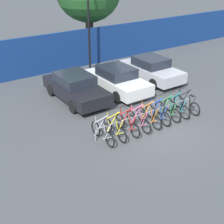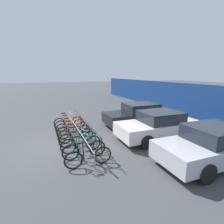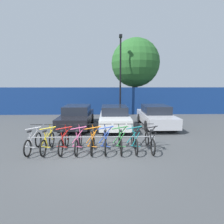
{
  "view_description": "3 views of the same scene",
  "coord_description": "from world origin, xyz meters",
  "px_view_note": "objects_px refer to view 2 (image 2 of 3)",
  "views": [
    {
      "loc": [
        -8.29,
        -8.69,
        6.83
      ],
      "look_at": [
        -1.35,
        1.44,
        0.64
      ],
      "focal_mm": 50.0,
      "sensor_mm": 36.0,
      "label": 1
    },
    {
      "loc": [
        7.94,
        -0.8,
        3.22
      ],
      "look_at": [
        -0.75,
        2.68,
        1.15
      ],
      "focal_mm": 28.0,
      "sensor_mm": 36.0,
      "label": 2
    },
    {
      "loc": [
        0.64,
        -6.48,
        2.76
      ],
      "look_at": [
        0.86,
        2.33,
        1.36
      ],
      "focal_mm": 28.0,
      "sensor_mm": 36.0,
      "label": 3
    }
  ],
  "objects_px": {
    "bicycle_yellow": "(70,124)",
    "car_black": "(139,114)",
    "bike_rack": "(79,132)",
    "car_white": "(159,125)",
    "bicycle_pink": "(74,131)",
    "bicycle_green": "(81,143)",
    "bicycle_red": "(72,128)",
    "bicycle_blue": "(78,138)",
    "bicycle_orange": "(76,135)",
    "bicycle_teal": "(84,149)",
    "bicycle_silver": "(68,122)",
    "bicycle_black": "(89,156)",
    "car_silver": "(212,145)"
  },
  "relations": [
    {
      "from": "bicycle_green",
      "to": "car_black",
      "type": "relative_size",
      "value": 0.39
    },
    {
      "from": "bicycle_yellow",
      "to": "bicycle_green",
      "type": "height_order",
      "value": "same"
    },
    {
      "from": "bicycle_yellow",
      "to": "car_black",
      "type": "distance_m",
      "value": 4.29
    },
    {
      "from": "bicycle_green",
      "to": "car_black",
      "type": "distance_m",
      "value": 4.95
    },
    {
      "from": "bicycle_green",
      "to": "car_white",
      "type": "height_order",
      "value": "car_white"
    },
    {
      "from": "bicycle_pink",
      "to": "car_black",
      "type": "distance_m",
      "value": 4.33
    },
    {
      "from": "bicycle_yellow",
      "to": "bicycle_black",
      "type": "relative_size",
      "value": 1.0
    },
    {
      "from": "bike_rack",
      "to": "car_white",
      "type": "height_order",
      "value": "car_white"
    },
    {
      "from": "bicycle_teal",
      "to": "car_silver",
      "type": "distance_m",
      "value": 4.73
    },
    {
      "from": "bicycle_orange",
      "to": "bicycle_teal",
      "type": "distance_m",
      "value": 1.74
    },
    {
      "from": "bike_rack",
      "to": "car_white",
      "type": "distance_m",
      "value": 3.94
    },
    {
      "from": "bicycle_red",
      "to": "bicycle_blue",
      "type": "distance_m",
      "value": 1.73
    },
    {
      "from": "bike_rack",
      "to": "car_black",
      "type": "relative_size",
      "value": 1.23
    },
    {
      "from": "bicycle_red",
      "to": "car_white",
      "type": "relative_size",
      "value": 0.41
    },
    {
      "from": "car_black",
      "to": "car_white",
      "type": "bearing_deg",
      "value": -7.48
    },
    {
      "from": "bicycle_teal",
      "to": "bicycle_black",
      "type": "height_order",
      "value": "same"
    },
    {
      "from": "bicycle_silver",
      "to": "car_black",
      "type": "distance_m",
      "value": 4.4
    },
    {
      "from": "bicycle_silver",
      "to": "bicycle_teal",
      "type": "height_order",
      "value": "same"
    },
    {
      "from": "bicycle_silver",
      "to": "bicycle_yellow",
      "type": "bearing_deg",
      "value": -2.41
    },
    {
      "from": "bicycle_pink",
      "to": "bicycle_green",
      "type": "bearing_deg",
      "value": -2.93
    },
    {
      "from": "bicycle_black",
      "to": "car_silver",
      "type": "xyz_separation_m",
      "value": [
        1.41,
        4.24,
        0.31
      ]
    },
    {
      "from": "bicycle_silver",
      "to": "car_white",
      "type": "xyz_separation_m",
      "value": [
        3.51,
        3.93,
        0.31
      ]
    },
    {
      "from": "bike_rack",
      "to": "bicycle_yellow",
      "type": "bearing_deg",
      "value": -175.36
    },
    {
      "from": "bicycle_orange",
      "to": "car_black",
      "type": "relative_size",
      "value": 0.39
    },
    {
      "from": "bike_rack",
      "to": "bicycle_orange",
      "type": "height_order",
      "value": "bicycle_orange"
    },
    {
      "from": "bicycle_pink",
      "to": "bicycle_orange",
      "type": "distance_m",
      "value": 0.59
    },
    {
      "from": "car_white",
      "to": "bike_rack",
      "type": "bearing_deg",
      "value": -106.04
    },
    {
      "from": "bicycle_yellow",
      "to": "bicycle_black",
      "type": "xyz_separation_m",
      "value": [
        4.25,
        0.0,
        0.0
      ]
    },
    {
      "from": "bicycle_green",
      "to": "bicycle_black",
      "type": "bearing_deg",
      "value": 2.74
    },
    {
      "from": "bike_rack",
      "to": "bicycle_pink",
      "type": "relative_size",
      "value": 3.15
    },
    {
      "from": "bicycle_silver",
      "to": "bicycle_teal",
      "type": "bearing_deg",
      "value": -2.41
    },
    {
      "from": "bicycle_blue",
      "to": "car_black",
      "type": "height_order",
      "value": "car_black"
    },
    {
      "from": "bike_rack",
      "to": "bicycle_red",
      "type": "bearing_deg",
      "value": -172.72
    },
    {
      "from": "bicycle_pink",
      "to": "bicycle_orange",
      "type": "relative_size",
      "value": 1.0
    },
    {
      "from": "bicycle_pink",
      "to": "car_silver",
      "type": "xyz_separation_m",
      "value": [
        4.39,
        4.24,
        0.31
      ]
    },
    {
      "from": "bicycle_red",
      "to": "bicycle_silver",
      "type": "bearing_deg",
      "value": -178.26
    },
    {
      "from": "bicycle_orange",
      "to": "bicycle_black",
      "type": "bearing_deg",
      "value": -1.64
    },
    {
      "from": "bike_rack",
      "to": "bicycle_teal",
      "type": "relative_size",
      "value": 3.15
    },
    {
      "from": "bicycle_orange",
      "to": "car_white",
      "type": "distance_m",
      "value": 4.08
    },
    {
      "from": "bicycle_yellow",
      "to": "car_black",
      "type": "bearing_deg",
      "value": 84.11
    },
    {
      "from": "car_white",
      "to": "bicycle_red",
      "type": "bearing_deg",
      "value": -119.78
    },
    {
      "from": "bicycle_silver",
      "to": "bicycle_black",
      "type": "height_order",
      "value": "same"
    },
    {
      "from": "bicycle_green",
      "to": "bicycle_teal",
      "type": "xyz_separation_m",
      "value": [
        0.59,
        0.0,
        0.0
      ]
    },
    {
      "from": "bicycle_orange",
      "to": "bicycle_black",
      "type": "distance_m",
      "value": 2.39
    },
    {
      "from": "bicycle_red",
      "to": "bicycle_pink",
      "type": "xyz_separation_m",
      "value": [
        0.6,
        0.0,
        0.0
      ]
    },
    {
      "from": "bicycle_yellow",
      "to": "bicycle_blue",
      "type": "distance_m",
      "value": 2.39
    },
    {
      "from": "bicycle_yellow",
      "to": "car_white",
      "type": "height_order",
      "value": "car_white"
    },
    {
      "from": "bicycle_red",
      "to": "bicycle_orange",
      "type": "relative_size",
      "value": 1.0
    },
    {
      "from": "car_white",
      "to": "bicycle_yellow",
      "type": "bearing_deg",
      "value": -126.57
    },
    {
      "from": "bicycle_blue",
      "to": "bicycle_black",
      "type": "relative_size",
      "value": 1.0
    }
  ]
}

